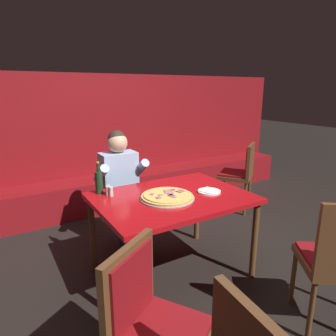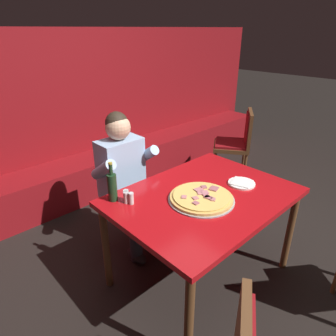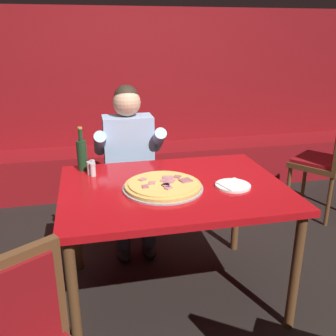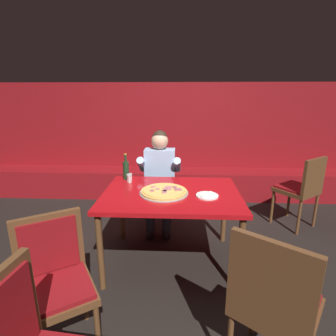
# 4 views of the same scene
# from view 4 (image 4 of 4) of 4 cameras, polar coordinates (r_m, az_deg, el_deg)

# --- Properties ---
(ground_plane) EXTENTS (24.00, 24.00, 0.00)m
(ground_plane) POSITION_cam_4_polar(r_m,az_deg,el_deg) (2.95, 0.67, -19.53)
(ground_plane) COLOR black
(booth_wall_panel) EXTENTS (6.80, 0.16, 1.90)m
(booth_wall_panel) POSITION_cam_4_polar(r_m,az_deg,el_deg) (4.65, 1.74, 6.38)
(booth_wall_panel) COLOR maroon
(booth_wall_panel) RESTS_ON ground_plane
(booth_bench) EXTENTS (6.46, 0.48, 0.46)m
(booth_bench) POSITION_cam_4_polar(r_m,az_deg,el_deg) (4.51, 1.58, -3.34)
(booth_bench) COLOR maroon
(booth_bench) RESTS_ON ground_plane
(main_dining_table) EXTENTS (1.33, 0.99, 0.78)m
(main_dining_table) POSITION_cam_4_polar(r_m,az_deg,el_deg) (2.61, 0.72, -6.87)
(main_dining_table) COLOR brown
(main_dining_table) RESTS_ON ground_plane
(pizza) EXTENTS (0.47, 0.47, 0.05)m
(pizza) POSITION_cam_4_polar(r_m,az_deg,el_deg) (2.54, -0.88, -5.13)
(pizza) COLOR #9E9EA3
(pizza) RESTS_ON main_dining_table
(plate_white_paper) EXTENTS (0.21, 0.21, 0.02)m
(plate_white_paper) POSITION_cam_4_polar(r_m,az_deg,el_deg) (2.50, 8.52, -5.93)
(plate_white_paper) COLOR white
(plate_white_paper) RESTS_ON main_dining_table
(beer_bottle) EXTENTS (0.07, 0.07, 0.29)m
(beer_bottle) POSITION_cam_4_polar(r_m,az_deg,el_deg) (2.98, -9.14, -0.34)
(beer_bottle) COLOR #19381E
(beer_bottle) RESTS_ON main_dining_table
(shaker_black_pepper) EXTENTS (0.04, 0.04, 0.09)m
(shaker_black_pepper) POSITION_cam_4_polar(r_m,az_deg,el_deg) (2.92, -8.19, -2.09)
(shaker_black_pepper) COLOR silver
(shaker_black_pepper) RESTS_ON main_dining_table
(shaker_oregano) EXTENTS (0.04, 0.04, 0.09)m
(shaker_oregano) POSITION_cam_4_polar(r_m,az_deg,el_deg) (2.90, -8.60, -2.22)
(shaker_oregano) COLOR silver
(shaker_oregano) RESTS_ON main_dining_table
(shaker_parmesan) EXTENTS (0.04, 0.04, 0.09)m
(shaker_parmesan) POSITION_cam_4_polar(r_m,az_deg,el_deg) (2.87, -8.37, -2.43)
(shaker_parmesan) COLOR silver
(shaker_parmesan) RESTS_ON main_dining_table
(diner_seated_blue_shirt) EXTENTS (0.53, 0.53, 1.27)m
(diner_seated_blue_shirt) POSITION_cam_4_polar(r_m,az_deg,el_deg) (3.29, -1.87, -1.92)
(diner_seated_blue_shirt) COLOR black
(diner_seated_blue_shirt) RESTS_ON ground_plane
(dining_chair_near_left) EXTENTS (0.61, 0.61, 0.96)m
(dining_chair_near_left) POSITION_cam_4_polar(r_m,az_deg,el_deg) (3.76, 27.22, -3.52)
(dining_chair_near_left) COLOR brown
(dining_chair_near_left) RESTS_ON ground_plane
(dining_chair_by_booth) EXTENTS (0.61, 0.61, 0.94)m
(dining_chair_by_booth) POSITION_cam_4_polar(r_m,az_deg,el_deg) (2.01, -23.46, -20.58)
(dining_chair_by_booth) COLOR brown
(dining_chair_by_booth) RESTS_ON ground_plane
(dining_chair_far_right) EXTENTS (0.61, 0.61, 1.02)m
(dining_chair_far_right) POSITION_cam_4_polar(r_m,az_deg,el_deg) (1.74, 22.00, -25.12)
(dining_chair_far_right) COLOR brown
(dining_chair_far_right) RESTS_ON ground_plane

